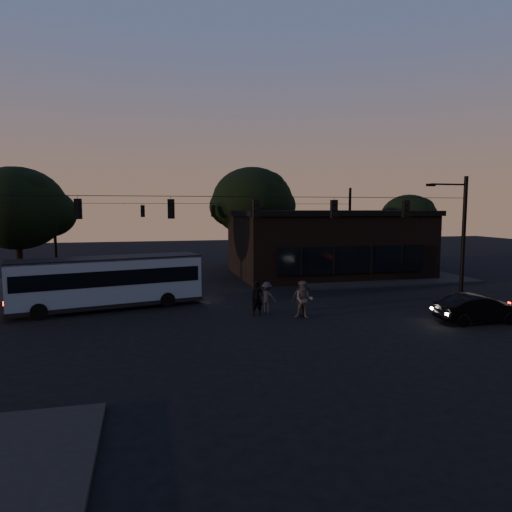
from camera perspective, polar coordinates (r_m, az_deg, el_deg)
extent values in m
plane|color=black|center=(21.49, 2.54, -9.07)|extent=(120.00, 120.00, 0.00)
cube|color=black|center=(38.70, 13.93, -2.38)|extent=(14.00, 10.00, 0.15)
cube|color=black|center=(35.33, -26.91, -3.64)|extent=(14.00, 10.00, 0.15)
cube|color=black|center=(38.97, 8.74, 1.37)|extent=(15.00, 10.00, 5.00)
cube|color=black|center=(38.86, 8.80, 5.34)|extent=(15.40, 10.40, 0.40)
cube|color=black|center=(34.38, 11.96, -0.47)|extent=(11.50, 0.18, 2.00)
cylinder|color=black|center=(43.20, -0.47, 1.22)|extent=(0.44, 0.44, 4.00)
ellipsoid|color=black|center=(43.06, -0.47, 6.79)|extent=(7.60, 7.60, 6.46)
cylinder|color=black|center=(44.96, 18.41, 0.46)|extent=(0.44, 0.44, 3.00)
ellipsoid|color=black|center=(44.78, 18.54, 4.47)|extent=(5.20, 5.20, 4.42)
cylinder|color=black|center=(34.14, -27.43, -1.05)|extent=(0.44, 0.44, 3.60)
ellipsoid|color=black|center=(33.93, -27.74, 5.29)|extent=(6.40, 6.40, 5.44)
cylinder|color=black|center=(30.48, 24.50, 2.00)|extent=(0.24, 0.24, 7.50)
cylinder|color=black|center=(24.63, 0.00, 7.43)|extent=(26.00, 0.03, 0.03)
cube|color=black|center=(24.14, -21.35, 5.51)|extent=(0.34, 0.30, 1.00)
cube|color=black|center=(23.96, -10.57, 5.81)|extent=(0.34, 0.30, 1.00)
cube|color=black|center=(24.62, 0.00, 5.91)|extent=(0.34, 0.30, 1.00)
cube|color=black|center=(26.05, 9.72, 5.83)|extent=(0.34, 0.30, 1.00)
cube|color=black|center=(28.13, 18.21, 5.62)|extent=(0.34, 0.30, 1.00)
cylinder|color=black|center=(40.61, -23.85, 2.88)|extent=(0.24, 0.24, 7.50)
cylinder|color=black|center=(44.17, 11.60, 3.47)|extent=(0.24, 0.24, 7.50)
cylinder|color=black|center=(40.35, -5.39, 6.54)|extent=(26.00, 0.03, 0.03)
cube|color=black|center=(39.93, -13.98, 5.47)|extent=(0.34, 0.30, 1.00)
cube|color=black|center=(40.35, -5.38, 5.62)|extent=(0.34, 0.30, 1.00)
cube|color=black|center=(41.63, 2.85, 5.65)|extent=(0.34, 0.30, 1.00)
cube|color=gray|center=(26.70, -18.03, -2.85)|extent=(10.42, 4.55, 2.40)
cube|color=black|center=(26.66, -18.04, -2.36)|extent=(10.04, 4.50, 0.83)
cube|color=black|center=(26.54, -18.11, -0.29)|extent=(10.42, 4.55, 0.14)
cube|color=black|center=(26.92, -17.94, -5.57)|extent=(10.53, 4.63, 0.23)
cylinder|color=black|center=(25.49, -25.51, -6.30)|extent=(0.86, 0.41, 0.83)
cylinder|color=black|center=(27.75, -25.62, -5.34)|extent=(0.86, 0.41, 0.83)
cylinder|color=black|center=(26.41, -10.98, -5.40)|extent=(0.86, 0.41, 0.83)
cylinder|color=black|center=(28.61, -12.24, -4.56)|extent=(0.86, 0.41, 0.83)
imported|color=black|center=(24.97, 26.11, -5.93)|extent=(4.26, 1.73, 1.37)
imported|color=black|center=(23.81, 0.15, -5.36)|extent=(0.67, 0.46, 1.80)
imported|color=#474240|center=(23.37, 6.01, -5.45)|extent=(1.13, 1.00, 1.92)
imported|color=#29252E|center=(23.64, 5.66, -5.35)|extent=(1.19, 0.72, 1.89)
imported|color=black|center=(24.55, 1.38, -5.18)|extent=(1.23, 1.04, 1.66)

